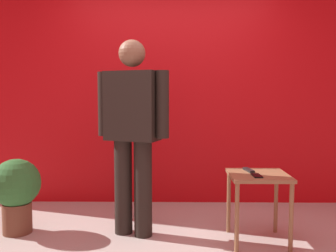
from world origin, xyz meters
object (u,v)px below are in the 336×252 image
object	(u,v)px
side_table	(258,185)
tv_remote	(249,170)
standing_person	(133,127)
potted_plant	(16,189)
cell_phone	(257,176)

from	to	relation	value
side_table	tv_remote	distance (m)	0.16
standing_person	potted_plant	bearing A→B (deg)	179.05
standing_person	side_table	world-z (taller)	standing_person
cell_phone	side_table	bearing A→B (deg)	67.20
standing_person	cell_phone	distance (m)	1.15
side_table	cell_phone	distance (m)	0.15
tv_remote	standing_person	bearing A→B (deg)	165.88
tv_remote	potted_plant	bearing A→B (deg)	166.87
potted_plant	cell_phone	bearing A→B (deg)	-7.33
potted_plant	side_table	bearing A→B (deg)	-4.56
standing_person	tv_remote	world-z (taller)	standing_person
standing_person	tv_remote	bearing A→B (deg)	-2.88
standing_person	tv_remote	size ratio (longest dim) A/B	10.30
standing_person	cell_phone	world-z (taller)	standing_person
side_table	cell_phone	bearing A→B (deg)	-110.38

